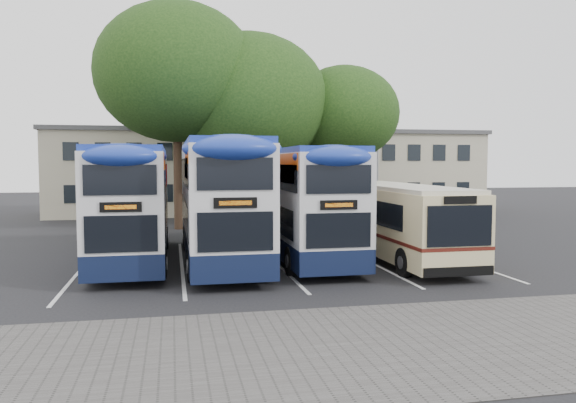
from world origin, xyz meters
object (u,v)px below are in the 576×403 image
(bus_dd_right, at_px, (301,198))
(bus_single, at_px, (396,217))
(lamp_post, at_px, (378,143))
(bus_dd_mid, at_px, (219,196))
(bus_dd_left, at_px, (133,200))
(tree_right, at_px, (344,114))
(tree_mid, at_px, (249,102))
(tree_left, at_px, (177,73))

(bus_dd_right, relative_size, bus_single, 1.06)
(lamp_post, height_order, bus_dd_mid, lamp_post)
(bus_dd_left, xyz_separation_m, bus_dd_mid, (3.21, -0.62, 0.13))
(tree_right, height_order, bus_dd_left, tree_right)
(bus_single, bearing_deg, tree_mid, 108.26)
(lamp_post, xyz_separation_m, bus_dd_mid, (-11.80, -14.44, -2.58))
(tree_right, bearing_deg, tree_left, -174.49)
(bus_dd_left, bearing_deg, tree_mid, 61.70)
(bus_dd_mid, bearing_deg, tree_left, 97.36)
(tree_right, distance_m, bus_single, 13.79)
(tree_mid, xyz_separation_m, bus_dd_right, (0.49, -11.44, -4.96))
(tree_left, distance_m, tree_mid, 4.43)
(lamp_post, relative_size, tree_left, 0.72)
(tree_left, bearing_deg, lamp_post, 14.93)
(lamp_post, distance_m, bus_dd_mid, 18.82)
(lamp_post, distance_m, tree_mid, 9.76)
(tree_mid, xyz_separation_m, bus_dd_mid, (-2.72, -11.64, -4.82))
(lamp_post, height_order, tree_right, tree_right)
(tree_mid, bearing_deg, bus_dd_left, -118.30)
(tree_mid, height_order, tree_right, tree_mid)
(tree_right, height_order, bus_dd_right, tree_right)
(lamp_post, bearing_deg, bus_dd_right, -121.11)
(lamp_post, bearing_deg, bus_dd_left, -137.39)
(tree_right, bearing_deg, bus_dd_left, -136.42)
(tree_left, bearing_deg, bus_dd_mid, -82.64)
(bus_dd_left, bearing_deg, tree_left, 80.06)
(tree_mid, height_order, bus_single, tree_mid)
(tree_right, relative_size, bus_dd_left, 0.94)
(lamp_post, height_order, tree_left, tree_left)
(lamp_post, xyz_separation_m, bus_dd_left, (-15.02, -13.81, -2.71))
(tree_left, xyz_separation_m, bus_single, (8.23, -11.71, -7.10))
(bus_dd_mid, xyz_separation_m, bus_dd_right, (3.21, 0.20, -0.14))
(bus_dd_left, bearing_deg, bus_single, -8.07)
(bus_single, bearing_deg, bus_dd_right, 164.55)
(lamp_post, relative_size, bus_dd_mid, 0.83)
(tree_mid, relative_size, bus_dd_left, 1.10)
(tree_left, height_order, bus_dd_right, tree_left)
(bus_dd_right, height_order, bus_single, bus_dd_right)
(bus_dd_right, distance_m, bus_single, 3.81)
(bus_dd_left, relative_size, bus_dd_mid, 0.95)
(lamp_post, height_order, bus_single, lamp_post)
(bus_dd_right, bearing_deg, bus_dd_left, 176.21)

